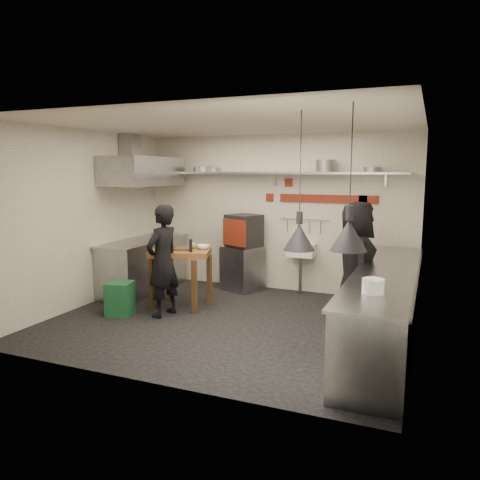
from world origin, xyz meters
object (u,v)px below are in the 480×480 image
at_px(prep_table, 181,278).
at_px(oven_stand, 243,268).
at_px(combi_oven, 244,231).
at_px(chef_right, 356,263).
at_px(green_bin, 120,298).
at_px(chef_left, 163,261).

bearing_deg(prep_table, oven_stand, 49.82).
xyz_separation_m(oven_stand, combi_oven, (0.02, 0.01, 0.69)).
distance_m(prep_table, chef_right, 2.74).
xyz_separation_m(combi_oven, green_bin, (-1.17, -2.10, -0.84)).
bearing_deg(green_bin, combi_oven, 60.77).
bearing_deg(oven_stand, combi_oven, 56.91).
relative_size(oven_stand, combi_oven, 1.38).
xyz_separation_m(prep_table, chef_left, (-0.00, -0.52, 0.38)).
xyz_separation_m(oven_stand, prep_table, (-0.52, -1.35, 0.06)).
bearing_deg(combi_oven, chef_right, -4.21).
distance_m(prep_table, chef_left, 0.64).
height_order(combi_oven, chef_left, chef_left).
relative_size(prep_table, chef_left, 0.55).
xyz_separation_m(combi_oven, prep_table, (-0.54, -1.36, -0.63)).
height_order(green_bin, chef_right, chef_right).
distance_m(combi_oven, green_bin, 2.55).
relative_size(oven_stand, green_bin, 1.60).
bearing_deg(green_bin, prep_table, 49.15).
height_order(oven_stand, green_bin, oven_stand).
relative_size(combi_oven, green_bin, 1.16).
height_order(oven_stand, chef_right, chef_right).
xyz_separation_m(green_bin, chef_right, (3.34, 0.97, 0.62)).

